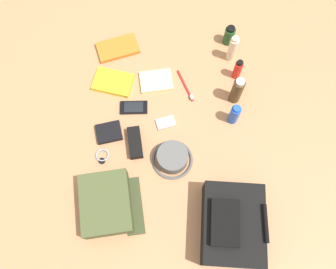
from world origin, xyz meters
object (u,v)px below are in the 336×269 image
object	(u,v)px
paperback_novel	(118,48)
notepad	(156,81)
cell_phone	(134,108)
backpack	(232,225)
media_player	(166,123)
deodorant_spray	(234,114)
wristwatch	(102,156)
lotion_bottle	(233,49)
shampoo_bottle	(229,35)
cologne_bottle	(237,90)
toiletry_pouch	(107,204)
toothbrush	(186,87)
bucket_hat	(172,158)
sunglasses_case	(135,143)
sunscreen_spray	(238,69)
travel_guidebook	(113,82)
wallet	(109,132)

from	to	relation	value
paperback_novel	notepad	world-z (taller)	paperback_novel
cell_phone	backpack	bearing A→B (deg)	38.39
media_player	notepad	bearing A→B (deg)	-167.09
deodorant_spray	wristwatch	size ratio (longest dim) A/B	1.84
paperback_novel	lotion_bottle	bearing A→B (deg)	85.78
shampoo_bottle	cologne_bottle	distance (m)	0.31
shampoo_bottle	cell_phone	distance (m)	0.58
toiletry_pouch	notepad	bearing A→B (deg)	162.70
wristwatch	toothbrush	bearing A→B (deg)	132.85
shampoo_bottle	cologne_bottle	bearing A→B (deg)	2.89
cell_phone	toothbrush	xyz separation A→B (m)	(-0.11, 0.24, 0.00)
toiletry_pouch	bucket_hat	world-z (taller)	toiletry_pouch
cologne_bottle	cell_phone	bearing A→B (deg)	-83.18
shampoo_bottle	sunglasses_case	distance (m)	0.69
sunglasses_case	shampoo_bottle	bearing A→B (deg)	132.01
deodorant_spray	toothbrush	xyz separation A→B (m)	(-0.16, -0.21, -0.06)
sunscreen_spray	toothbrush	size ratio (longest dim) A/B	0.76
toiletry_pouch	notepad	xyz separation A→B (m)	(-0.59, 0.18, -0.04)
backpack	shampoo_bottle	xyz separation A→B (m)	(-0.89, 0.03, -0.02)
sunscreen_spray	cologne_bottle	distance (m)	0.12
wristwatch	sunglasses_case	bearing A→B (deg)	112.43
toothbrush	sunglasses_case	world-z (taller)	sunglasses_case
notepad	deodorant_spray	bearing A→B (deg)	52.73
lotion_bottle	travel_guidebook	xyz separation A→B (m)	(0.15, -0.56, -0.07)
backpack	cologne_bottle	size ratio (longest dim) A/B	1.91
deodorant_spray	sunscreen_spray	bearing A→B (deg)	173.27
cologne_bottle	wristwatch	world-z (taller)	cologne_bottle
bucket_hat	shampoo_bottle	bearing A→B (deg)	156.36
lotion_bottle	cologne_bottle	size ratio (longest dim) A/B	0.94
lotion_bottle	cell_phone	size ratio (longest dim) A/B	1.26
sunscreen_spray	toothbrush	distance (m)	0.25
toiletry_pouch	wallet	distance (m)	0.32
sunscreen_spray	notepad	bearing A→B (deg)	-84.37
bucket_hat	notepad	world-z (taller)	bucket_hat
lotion_bottle	sunscreen_spray	bearing A→B (deg)	12.64
cell_phone	media_player	size ratio (longest dim) A/B	1.33
cologne_bottle	media_player	size ratio (longest dim) A/B	1.78
sunscreen_spray	notepad	size ratio (longest dim) A/B	0.83
cologne_bottle	notepad	bearing A→B (deg)	-102.82
notepad	sunglasses_case	world-z (taller)	sunglasses_case
toothbrush	paperback_novel	bearing A→B (deg)	-121.83
toothbrush	sunglasses_case	distance (m)	0.36
cologne_bottle	travel_guidebook	size ratio (longest dim) A/B	0.85
toiletry_pouch	shampoo_bottle	world-z (taller)	shampoo_bottle
lotion_bottle	cologne_bottle	bearing A→B (deg)	2.22
toiletry_pouch	wallet	xyz separation A→B (m)	(-0.32, -0.02, -0.03)
backpack	wristwatch	size ratio (longest dim) A/B	4.59
deodorant_spray	toothbrush	bearing A→B (deg)	-127.26
shampoo_bottle	backpack	bearing A→B (deg)	-1.98
backpack	wristwatch	distance (m)	0.62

